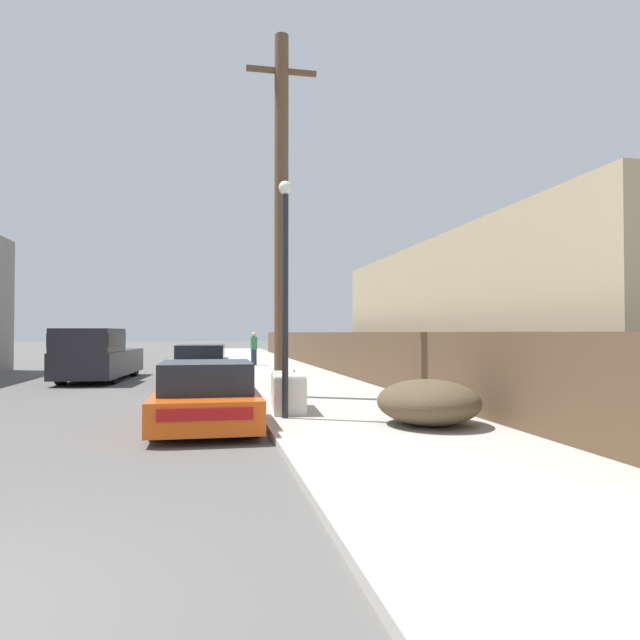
{
  "coord_description": "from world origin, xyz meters",
  "views": [
    {
      "loc": [
        2.17,
        -3.52,
        1.73
      ],
      "look_at": [
        5.39,
        12.69,
        2.1
      ],
      "focal_mm": 32.0,
      "sensor_mm": 36.0,
      "label": 1
    }
  ],
  "objects_px": {
    "discarded_fridge": "(288,392)",
    "parked_sports_car_red": "(206,397)",
    "car_parked_mid": "(201,366)",
    "pickup_truck": "(97,355)",
    "pedestrian": "(254,348)",
    "utility_pole": "(281,212)",
    "street_lamp": "(285,279)",
    "brush_pile": "(428,402)"
  },
  "relations": [
    {
      "from": "pickup_truck",
      "to": "brush_pile",
      "type": "height_order",
      "value": "pickup_truck"
    },
    {
      "from": "street_lamp",
      "to": "pedestrian",
      "type": "bearing_deg",
      "value": 87.29
    },
    {
      "from": "street_lamp",
      "to": "pedestrian",
      "type": "xyz_separation_m",
      "value": [
        0.83,
        17.58,
        -1.79
      ]
    },
    {
      "from": "brush_pile",
      "to": "pedestrian",
      "type": "distance_m",
      "value": 18.91
    },
    {
      "from": "pickup_truck",
      "to": "pedestrian",
      "type": "height_order",
      "value": "pickup_truck"
    },
    {
      "from": "discarded_fridge",
      "to": "car_parked_mid",
      "type": "height_order",
      "value": "car_parked_mid"
    },
    {
      "from": "car_parked_mid",
      "to": "discarded_fridge",
      "type": "bearing_deg",
      "value": -73.61
    },
    {
      "from": "utility_pole",
      "to": "street_lamp",
      "type": "bearing_deg",
      "value": -96.16
    },
    {
      "from": "parked_sports_car_red",
      "to": "pedestrian",
      "type": "xyz_separation_m",
      "value": [
        2.29,
        17.53,
        0.41
      ]
    },
    {
      "from": "car_parked_mid",
      "to": "street_lamp",
      "type": "xyz_separation_m",
      "value": [
        1.63,
        -8.69,
        2.11
      ]
    },
    {
      "from": "parked_sports_car_red",
      "to": "pedestrian",
      "type": "height_order",
      "value": "pedestrian"
    },
    {
      "from": "discarded_fridge",
      "to": "utility_pole",
      "type": "relative_size",
      "value": 0.2
    },
    {
      "from": "parked_sports_car_red",
      "to": "brush_pile",
      "type": "distance_m",
      "value": 4.03
    },
    {
      "from": "discarded_fridge",
      "to": "pickup_truck",
      "type": "height_order",
      "value": "pickup_truck"
    },
    {
      "from": "discarded_fridge",
      "to": "car_parked_mid",
      "type": "bearing_deg",
      "value": 107.79
    },
    {
      "from": "utility_pole",
      "to": "pedestrian",
      "type": "height_order",
      "value": "utility_pole"
    },
    {
      "from": "pickup_truck",
      "to": "utility_pole",
      "type": "distance_m",
      "value": 9.84
    },
    {
      "from": "discarded_fridge",
      "to": "pedestrian",
      "type": "xyz_separation_m",
      "value": [
        0.63,
        16.52,
        0.45
      ]
    },
    {
      "from": "car_parked_mid",
      "to": "pedestrian",
      "type": "height_order",
      "value": "pedestrian"
    },
    {
      "from": "discarded_fridge",
      "to": "brush_pile",
      "type": "relative_size",
      "value": 0.91
    },
    {
      "from": "car_parked_mid",
      "to": "pedestrian",
      "type": "distance_m",
      "value": 9.24
    },
    {
      "from": "brush_pile",
      "to": "discarded_fridge",
      "type": "bearing_deg",
      "value": 132.89
    },
    {
      "from": "pedestrian",
      "to": "street_lamp",
      "type": "bearing_deg",
      "value": -92.71
    },
    {
      "from": "discarded_fridge",
      "to": "brush_pile",
      "type": "distance_m",
      "value": 3.17
    },
    {
      "from": "parked_sports_car_red",
      "to": "car_parked_mid",
      "type": "distance_m",
      "value": 8.64
    },
    {
      "from": "discarded_fridge",
      "to": "pickup_truck",
      "type": "relative_size",
      "value": 0.31
    },
    {
      "from": "street_lamp",
      "to": "pedestrian",
      "type": "height_order",
      "value": "street_lamp"
    },
    {
      "from": "discarded_fridge",
      "to": "pickup_truck",
      "type": "xyz_separation_m",
      "value": [
        -5.48,
        9.62,
        0.43
      ]
    },
    {
      "from": "parked_sports_car_red",
      "to": "utility_pole",
      "type": "height_order",
      "value": "utility_pole"
    },
    {
      "from": "discarded_fridge",
      "to": "brush_pile",
      "type": "bearing_deg",
      "value": -42.82
    },
    {
      "from": "discarded_fridge",
      "to": "parked_sports_car_red",
      "type": "bearing_deg",
      "value": -144.41
    },
    {
      "from": "pickup_truck",
      "to": "utility_pole",
      "type": "height_order",
      "value": "utility_pole"
    },
    {
      "from": "utility_pole",
      "to": "street_lamp",
      "type": "distance_m",
      "value": 4.2
    },
    {
      "from": "pickup_truck",
      "to": "brush_pile",
      "type": "xyz_separation_m",
      "value": [
        7.64,
        -11.94,
        -0.41
      ]
    },
    {
      "from": "discarded_fridge",
      "to": "parked_sports_car_red",
      "type": "relative_size",
      "value": 0.44
    },
    {
      "from": "utility_pole",
      "to": "discarded_fridge",
      "type": "bearing_deg",
      "value": -94.33
    },
    {
      "from": "car_parked_mid",
      "to": "pickup_truck",
      "type": "xyz_separation_m",
      "value": [
        -3.65,
        1.99,
        0.3
      ]
    },
    {
      "from": "discarded_fridge",
      "to": "utility_pole",
      "type": "distance_m",
      "value": 5.02
    },
    {
      "from": "parked_sports_car_red",
      "to": "utility_pole",
      "type": "relative_size",
      "value": 0.45
    },
    {
      "from": "pickup_truck",
      "to": "pedestrian",
      "type": "relative_size",
      "value": 3.63
    },
    {
      "from": "street_lamp",
      "to": "brush_pile",
      "type": "bearing_deg",
      "value": -28.18
    },
    {
      "from": "parked_sports_car_red",
      "to": "utility_pole",
      "type": "distance_m",
      "value": 5.87
    }
  ]
}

